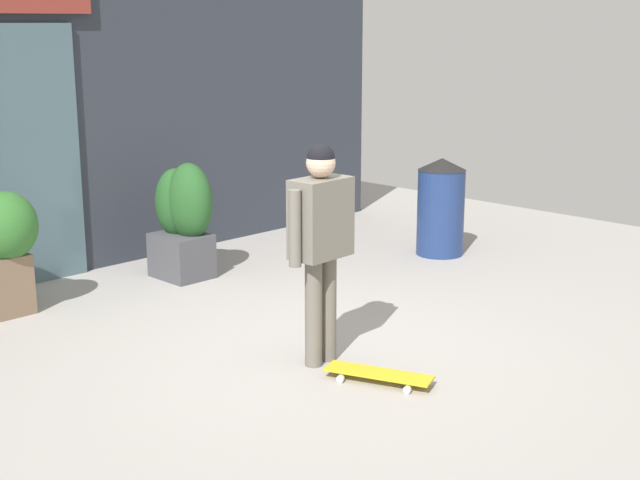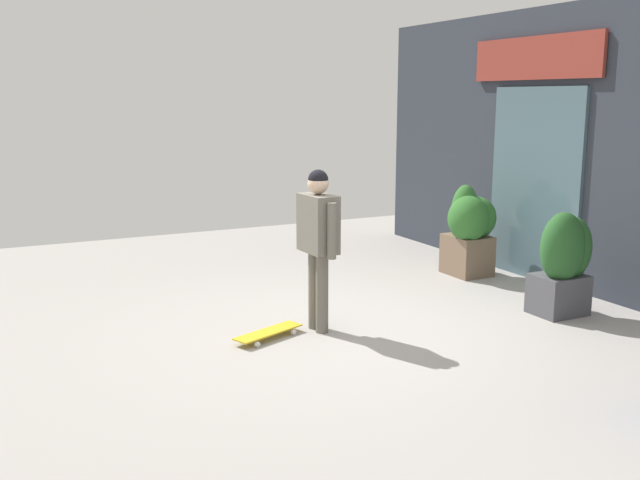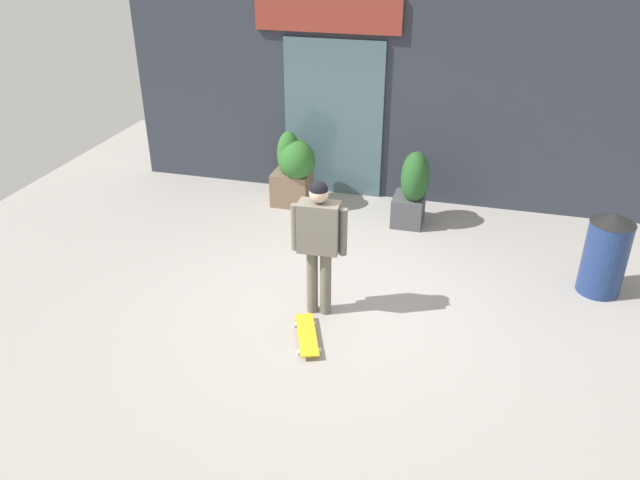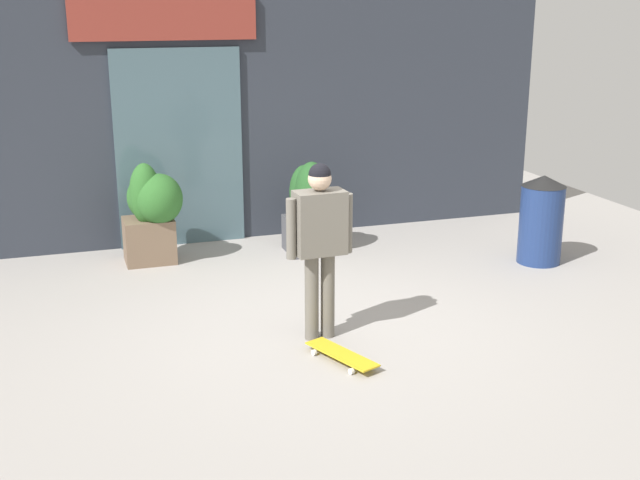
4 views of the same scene
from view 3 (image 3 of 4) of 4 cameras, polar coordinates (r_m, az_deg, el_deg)
The scene contains 7 objects.
ground_plane at distance 7.72m, azimuth 1.31°, elevation -5.46°, with size 12.00×12.00×0.00m, color #9E9993.
building_facade at distance 10.06m, azimuth 5.99°, elevation 13.40°, with size 8.48×0.31×3.50m.
skateboarder at distance 6.98m, azimuth -0.10°, elevation 0.47°, with size 0.64×0.28×1.67m.
skateboard at distance 7.03m, azimuth -1.19°, elevation -8.61°, with size 0.47×0.80×0.08m.
planter_box_left at distance 9.93m, azimuth -2.39°, elevation 6.79°, with size 0.71×0.74×1.23m.
planter_box_right at distance 9.41m, azimuth 8.46°, elevation 4.90°, with size 0.51×0.67×1.16m.
trash_bin at distance 8.37m, azimuth 24.56°, elevation -1.09°, with size 0.53×0.53×1.08m.
Camera 3 is at (1.51, -6.26, 4.25)m, focal length 35.18 mm.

